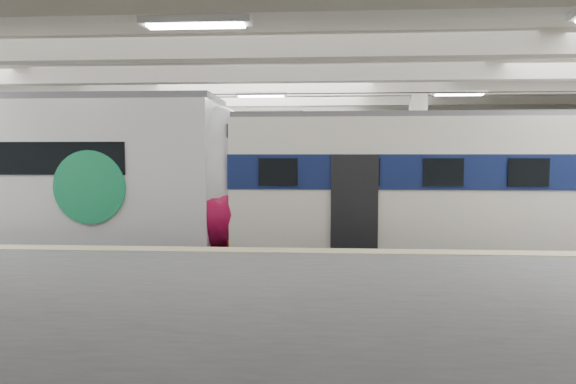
{
  "coord_description": "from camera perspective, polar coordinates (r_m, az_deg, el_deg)",
  "views": [
    {
      "loc": [
        1.74,
        -12.93,
        3.01
      ],
      "look_at": [
        0.9,
        1.0,
        2.0
      ],
      "focal_mm": 30.0,
      "sensor_mm": 36.0,
      "label": 1
    }
  ],
  "objects": [
    {
      "name": "station_hall",
      "position": [
        11.33,
        -5.37,
        5.3
      ],
      "size": [
        36.0,
        24.0,
        5.75
      ],
      "color": "black",
      "rests_on": "ground"
    },
    {
      "name": "modern_emu",
      "position": [
        15.21,
        -28.13,
        0.91
      ],
      "size": [
        14.5,
        2.99,
        4.64
      ],
      "color": "silver",
      "rests_on": "ground"
    },
    {
      "name": "older_rer",
      "position": [
        13.54,
        20.33,
        0.34
      ],
      "size": [
        12.41,
        2.74,
        4.14
      ],
      "color": "white",
      "rests_on": "ground"
    },
    {
      "name": "far_train",
      "position": [
        20.01,
        -19.34,
        2.17
      ],
      "size": [
        14.79,
        3.72,
        4.65
      ],
      "rotation": [
        0.0,
        0.0,
        -0.05
      ],
      "color": "silver",
      "rests_on": "ground"
    }
  ]
}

